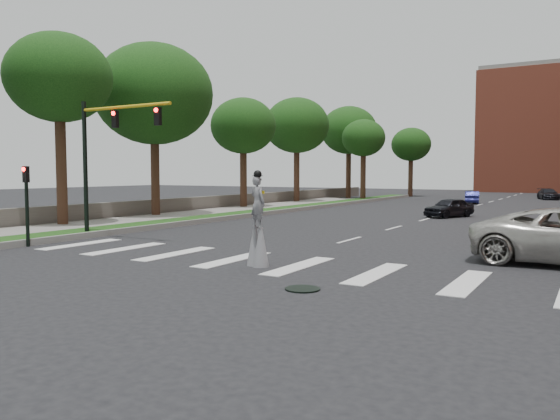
# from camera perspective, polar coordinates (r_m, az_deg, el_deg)

# --- Properties ---
(ground_plane) EXTENTS (160.00, 160.00, 0.00)m
(ground_plane) POSITION_cam_1_polar(r_m,az_deg,el_deg) (17.24, -3.33, -6.01)
(ground_plane) COLOR black
(ground_plane) RESTS_ON ground
(grass_median) EXTENTS (2.00, 60.00, 0.25)m
(grass_median) POSITION_cam_1_polar(r_m,az_deg,el_deg) (40.13, -1.09, -0.10)
(grass_median) COLOR #173E11
(grass_median) RESTS_ON ground
(median_curb) EXTENTS (0.20, 60.00, 0.28)m
(median_curb) POSITION_cam_1_polar(r_m,az_deg,el_deg) (39.59, 0.21, -0.13)
(median_curb) COLOR gray
(median_curb) RESTS_ON ground
(sidewalk_left) EXTENTS (4.00, 60.00, 0.18)m
(sidewalk_left) POSITION_cam_1_polar(r_m,az_deg,el_deg) (34.11, -14.30, -1.01)
(sidewalk_left) COLOR slate
(sidewalk_left) RESTS_ON ground
(stone_wall) EXTENTS (0.50, 56.00, 1.10)m
(stone_wall) POSITION_cam_1_polar(r_m,az_deg,el_deg) (44.83, -5.75, 0.85)
(stone_wall) COLOR #56504A
(stone_wall) RESTS_ON ground
(manhole) EXTENTS (0.90, 0.90, 0.04)m
(manhole) POSITION_cam_1_polar(r_m,az_deg,el_deg) (14.04, 2.37, -8.24)
(manhole) COLOR black
(manhole) RESTS_ON ground
(traffic_signal) EXTENTS (5.30, 0.23, 6.20)m
(traffic_signal) POSITION_cam_1_polar(r_m,az_deg,el_deg) (25.77, -17.98, 6.38)
(traffic_signal) COLOR black
(traffic_signal) RESTS_ON ground
(secondary_signal) EXTENTS (0.25, 0.21, 3.23)m
(secondary_signal) POSITION_cam_1_polar(r_m,az_deg,el_deg) (24.01, -24.95, 1.12)
(secondary_signal) COLOR black
(secondary_signal) RESTS_ON ground
(stilt_performer) EXTENTS (0.82, 0.63, 3.05)m
(stilt_performer) POSITION_cam_1_polar(r_m,az_deg,el_deg) (17.30, -2.34, -1.97)
(stilt_performer) COLOR #382116
(stilt_performer) RESTS_ON ground
(car_near) EXTENTS (2.97, 4.09, 1.29)m
(car_near) POSITION_cam_1_polar(r_m,az_deg,el_deg) (37.77, 17.25, 0.26)
(car_near) COLOR black
(car_near) RESTS_ON ground
(car_mid) EXTENTS (1.87, 3.71, 1.17)m
(car_mid) POSITION_cam_1_polar(r_m,az_deg,el_deg) (54.89, 19.44, 1.25)
(car_mid) COLOR navy
(car_mid) RESTS_ON ground
(car_far) EXTENTS (2.79, 4.41, 1.19)m
(car_far) POSITION_cam_1_polar(r_m,az_deg,el_deg) (66.06, 26.23, 1.51)
(car_far) COLOR black
(car_far) RESTS_ON ground
(tree_1) EXTENTS (5.56, 5.56, 10.37)m
(tree_1) POSITION_cam_1_polar(r_m,az_deg,el_deg) (32.03, -22.11, 12.59)
(tree_1) COLOR #382116
(tree_1) RESTS_ON ground
(tree_2) EXTENTS (7.70, 7.70, 11.32)m
(tree_2) POSITION_cam_1_polar(r_m,az_deg,el_deg) (37.14, -13.03, 11.68)
(tree_2) COLOR #382116
(tree_2) RESTS_ON ground
(tree_3) EXTENTS (5.31, 5.31, 8.98)m
(tree_3) POSITION_cam_1_polar(r_m,az_deg,el_deg) (44.70, -3.87, 8.71)
(tree_3) COLOR #382116
(tree_3) RESTS_ON ground
(tree_4) EXTENTS (6.23, 6.23, 10.10)m
(tree_4) POSITION_cam_1_polar(r_m,az_deg,el_deg) (52.90, 1.76, 8.79)
(tree_4) COLOR #382116
(tree_4) RESTS_ON ground
(tree_5) EXTENTS (6.26, 6.26, 10.31)m
(tree_5) POSITION_cam_1_polar(r_m,az_deg,el_deg) (62.00, 7.20, 8.24)
(tree_5) COLOR #382116
(tree_5) RESTS_ON ground
(tree_6) EXTENTS (4.51, 4.51, 8.43)m
(tree_6) POSITION_cam_1_polar(r_m,az_deg,el_deg) (57.62, 8.71, 7.38)
(tree_6) COLOR #382116
(tree_6) RESTS_ON ground
(tree_7) EXTENTS (4.79, 4.79, 8.39)m
(tree_7) POSITION_cam_1_polar(r_m,az_deg,el_deg) (68.96, 13.53, 6.63)
(tree_7) COLOR #382116
(tree_7) RESTS_ON ground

